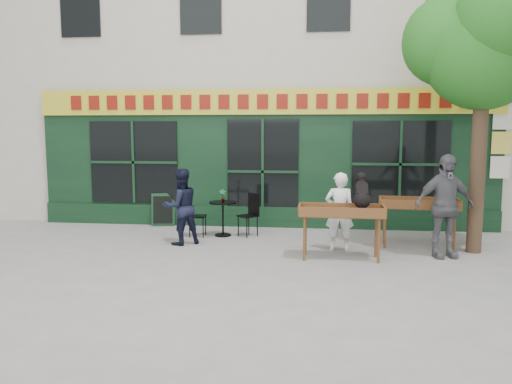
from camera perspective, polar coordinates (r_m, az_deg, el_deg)
ground at (r=9.89m, az=-0.65°, el=-6.57°), size 80.00×80.00×0.00m
building at (r=15.77m, az=2.24°, el=16.71°), size 14.00×7.26×10.00m
street_tree at (r=10.51m, az=24.84°, el=16.16°), size 3.05×2.90×5.60m
book_cart_center at (r=9.14m, az=9.72°, el=-2.53°), size 1.51×0.65×0.99m
dog at (r=9.05m, az=12.01°, el=0.31°), size 0.35×0.61×0.60m
woman at (r=9.79m, az=9.52°, el=-2.23°), size 0.56×0.38×1.53m
book_cart_right at (r=10.43m, az=18.11°, el=-1.60°), size 1.55×0.76×0.99m
man_right at (r=9.76m, az=20.72°, el=-1.50°), size 1.20×0.73×1.91m
bistro_table at (r=11.05m, az=-3.81°, el=-2.26°), size 0.60×0.60×0.76m
bistro_chair_left at (r=11.08m, az=-7.16°, el=-2.20°), size 0.38×0.37×0.95m
bistro_chair_right at (r=11.06m, az=-0.59°, el=-2.15°), size 0.51×0.51×0.95m
potted_plant at (r=11.00m, az=-3.82°, el=-0.41°), size 0.17×0.14×0.28m
man_left at (r=10.30m, az=-8.57°, el=-1.67°), size 0.96×0.93×1.56m
chalkboard at (r=12.43m, az=-10.59°, el=-1.99°), size 0.59×0.31×0.79m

